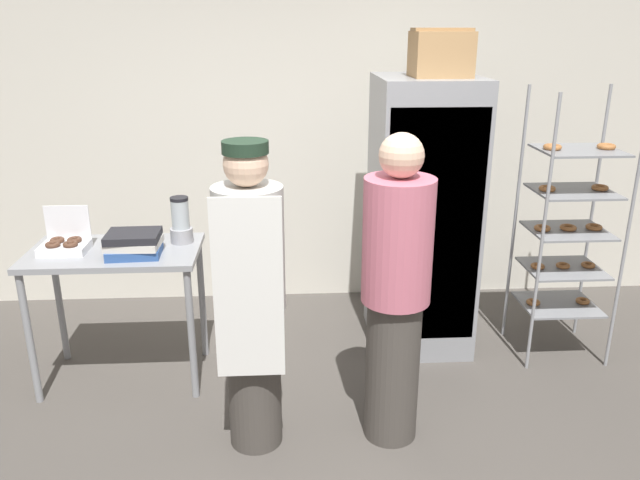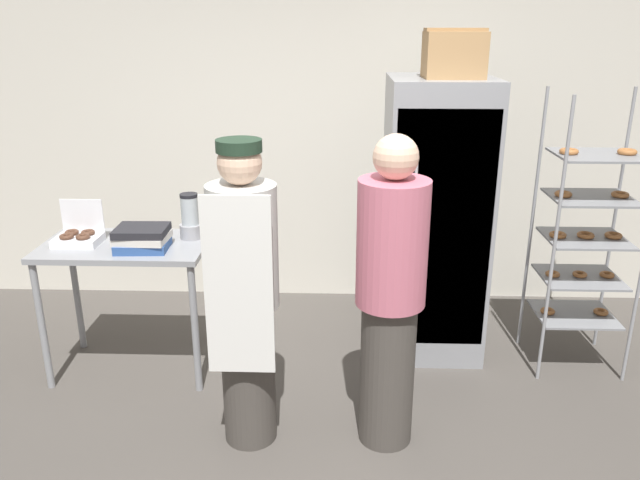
# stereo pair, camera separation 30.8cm
# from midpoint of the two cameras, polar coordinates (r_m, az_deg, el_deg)

# --- Properties ---
(back_wall) EXTENTS (6.40, 0.12, 2.91)m
(back_wall) POSITION_cam_midpoint_polar(r_m,az_deg,el_deg) (5.02, 3.00, 10.67)
(back_wall) COLOR silver
(back_wall) RESTS_ON ground_plane
(refrigerator) EXTENTS (0.67, 0.78, 1.88)m
(refrigerator) POSITION_cam_midpoint_polar(r_m,az_deg,el_deg) (4.33, 12.39, 1.86)
(refrigerator) COLOR gray
(refrigerator) RESTS_ON ground_plane
(baking_rack) EXTENTS (0.57, 0.50, 1.82)m
(baking_rack) POSITION_cam_midpoint_polar(r_m,az_deg,el_deg) (4.40, 24.97, 0.28)
(baking_rack) COLOR #93969B
(baking_rack) RESTS_ON ground_plane
(prep_counter) EXTENTS (1.03, 0.60, 0.89)m
(prep_counter) POSITION_cam_midpoint_polar(r_m,az_deg,el_deg) (4.11, -15.24, -1.88)
(prep_counter) COLOR gray
(prep_counter) RESTS_ON ground_plane
(donut_box) EXTENTS (0.28, 0.22, 0.26)m
(donut_box) POSITION_cam_midpoint_polar(r_m,az_deg,el_deg) (4.13, -19.27, 0.28)
(donut_box) COLOR white
(donut_box) RESTS_ON prep_counter
(blender_pitcher) EXTENTS (0.14, 0.14, 0.29)m
(blender_pitcher) POSITION_cam_midpoint_polar(r_m,az_deg,el_deg) (4.03, -9.66, 1.91)
(blender_pitcher) COLOR #99999E
(blender_pitcher) RESTS_ON prep_counter
(binder_stack) EXTENTS (0.32, 0.26, 0.14)m
(binder_stack) POSITION_cam_midpoint_polar(r_m,az_deg,el_deg) (3.91, -13.80, 0.12)
(binder_stack) COLOR #2D5193
(binder_stack) RESTS_ON prep_counter
(cardboard_storage_box) EXTENTS (0.37, 0.33, 0.29)m
(cardboard_storage_box) POSITION_cam_midpoint_polar(r_m,az_deg,el_deg) (4.09, 14.35, 16.16)
(cardboard_storage_box) COLOR #A87F51
(cardboard_storage_box) RESTS_ON refrigerator
(person_baker) EXTENTS (0.36, 0.37, 1.68)m
(person_baker) POSITION_cam_midpoint_polar(r_m,az_deg,el_deg) (3.24, -4.17, -5.02)
(person_baker) COLOR #47423D
(person_baker) RESTS_ON ground_plane
(person_customer) EXTENTS (0.36, 0.36, 1.71)m
(person_customer) POSITION_cam_midpoint_polar(r_m,az_deg,el_deg) (3.27, 9.14, -5.04)
(person_customer) COLOR #47423D
(person_customer) RESTS_ON ground_plane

